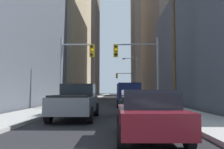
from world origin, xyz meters
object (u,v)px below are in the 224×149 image
Objects in this scene: traffic_signal_near_left at (75,61)px; sedan_maroon at (148,114)px; sedan_green at (126,97)px; traffic_signal_far_right at (125,80)px; traffic_signal_near_right at (138,61)px; pickup_truck_grey at (76,102)px; cargo_van_navy at (128,93)px; sedan_black at (134,103)px.

sedan_maroon is at bearing -70.41° from traffic_signal_near_left.
sedan_green is (0.26, 24.86, 0.00)m from sedan_maroon.
traffic_signal_near_left and traffic_signal_far_right have the same top height.
traffic_signal_near_right is 1.00× the size of traffic_signal_far_right.
sedan_green is at bearing 89.41° from sedan_maroon.
sedan_maroon is at bearing -60.20° from pickup_truck_grey.
pickup_truck_grey is at bearing -120.06° from traffic_signal_near_right.
sedan_maroon is at bearing -90.37° from cargo_van_navy.
traffic_signal_far_right reaches higher than pickup_truck_grey.
sedan_maroon is at bearing -93.80° from traffic_signal_near_right.
pickup_truck_grey reaches higher than sedan_maroon.
traffic_signal_near_left reaches higher than sedan_black.
sedan_green is (0.12, 17.09, 0.00)m from sedan_black.
traffic_signal_far_right is (0.61, 19.91, 3.27)m from sedan_green.
pickup_truck_grey is 8.59m from traffic_signal_near_right.
traffic_signal_far_right is (4.05, 39.21, 3.10)m from pickup_truck_grey.
pickup_truck_grey is at bearing -79.68° from traffic_signal_near_left.
pickup_truck_grey is 0.90× the size of traffic_signal_far_right.
traffic_signal_near_left reaches higher than cargo_van_navy.
traffic_signal_near_left reaches higher than sedan_maroon.
pickup_truck_grey is 7.68m from traffic_signal_near_left.
traffic_signal_near_right is at bearing 0.01° from traffic_signal_near_left.
traffic_signal_near_left is at bearing -110.77° from sedan_green.
sedan_maroon is at bearing -90.59° from sedan_green.
sedan_black is (0.03, -8.54, -0.52)m from cargo_van_navy.
cargo_van_navy is (3.28, 10.76, 0.35)m from pickup_truck_grey.
sedan_maroon is 0.70× the size of traffic_signal_near_left.
sedan_maroon is (-0.10, -16.31, -0.52)m from cargo_van_navy.
traffic_signal_far_right is at bearing 88.47° from cargo_van_navy.
sedan_green is 20.18m from traffic_signal_far_right.
traffic_signal_near_left is (-4.58, 4.70, 3.22)m from sedan_black.
traffic_signal_near_left is (-4.54, -3.84, 2.71)m from cargo_van_navy.
traffic_signal_near_right reaches higher than sedan_black.
pickup_truck_grey is 1.03× the size of cargo_van_navy.
sedan_maroon is 44.89m from traffic_signal_far_right.
traffic_signal_near_right is at bearing -90.06° from traffic_signal_far_right.
traffic_signal_far_right is at bearing 88.87° from sedan_black.
traffic_signal_far_right reaches higher than sedan_maroon.
traffic_signal_near_right is 32.29m from traffic_signal_far_right.
traffic_signal_near_right reaches higher than sedan_green.
traffic_signal_far_right is (5.31, 32.29, 0.04)m from traffic_signal_near_left.
sedan_black is at bearing -98.39° from traffic_signal_near_right.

